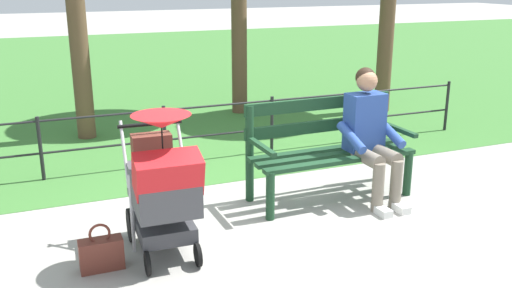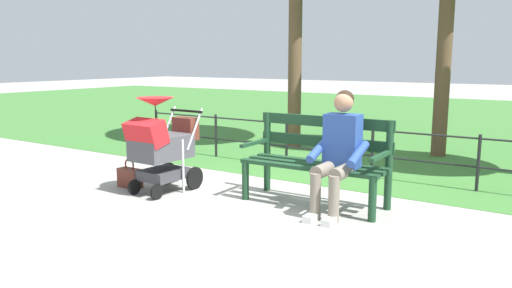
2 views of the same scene
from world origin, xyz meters
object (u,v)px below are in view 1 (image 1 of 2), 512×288
object	(u,v)px
park_bench	(327,145)
handbag	(101,254)
person_on_bench	(371,132)
stroller	(163,183)

from	to	relation	value
park_bench	handbag	size ratio (longest dim) A/B	4.35
person_on_bench	handbag	distance (m)	2.70
park_bench	person_on_bench	xyz separation A→B (m)	(-0.34, 0.22, 0.15)
person_on_bench	handbag	size ratio (longest dim) A/B	3.45
person_on_bench	stroller	bearing A→B (deg)	10.64
person_on_bench	handbag	bearing A→B (deg)	9.85
park_bench	handbag	xyz separation A→B (m)	(2.26, 0.68, -0.40)
person_on_bench	handbag	xyz separation A→B (m)	(2.61, 0.45, -0.55)
person_on_bench	stroller	size ratio (longest dim) A/B	1.11
park_bench	handbag	world-z (taller)	park_bench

